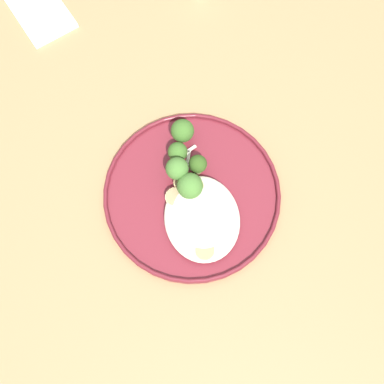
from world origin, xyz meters
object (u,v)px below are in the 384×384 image
at_px(seared_scallop_half_hidden, 198,240).
at_px(broccoli_floret_front_edge, 178,152).
at_px(broccoli_floret_rear_charred, 177,169).
at_px(broccoli_floret_beside_noodles, 198,164).
at_px(seared_scallop_tiny_bay, 200,222).
at_px(broccoli_floret_left_leaning, 190,186).
at_px(folded_napkin, 39,9).
at_px(seared_scallop_tilted_round, 176,198).
at_px(seared_scallop_left_edge, 205,251).
at_px(broccoli_floret_center_pile, 182,131).
at_px(dinner_plate, 192,194).
at_px(seared_scallop_front_small, 215,223).
at_px(seared_scallop_rear_pale, 183,183).
at_px(seared_scallop_on_noodles, 195,188).

height_order(seared_scallop_half_hidden, broccoli_floret_front_edge, broccoli_floret_front_edge).
relative_size(broccoli_floret_rear_charred, broccoli_floret_beside_noodles, 1.32).
bearing_deg(seared_scallop_tiny_bay, broccoli_floret_front_edge, -171.56).
height_order(broccoli_floret_left_leaning, folded_napkin, broccoli_floret_left_leaning).
relative_size(seared_scallop_tilted_round, broccoli_floret_left_leaning, 0.60).
height_order(seared_scallop_left_edge, folded_napkin, seared_scallop_left_edge).
xyz_separation_m(seared_scallop_left_edge, broccoli_floret_beside_noodles, (-0.14, 0.01, 0.01)).
bearing_deg(seared_scallop_half_hidden, broccoli_floret_center_pile, 179.03).
relative_size(dinner_plate, seared_scallop_front_small, 8.42).
distance_m(seared_scallop_rear_pale, broccoli_floret_left_leaning, 0.03).
height_order(seared_scallop_half_hidden, seared_scallop_on_noodles, seared_scallop_on_noodles).
distance_m(seared_scallop_tilted_round, seared_scallop_rear_pale, 0.03).
bearing_deg(broccoli_floret_front_edge, seared_scallop_tiny_bay, 8.44).
relative_size(dinner_plate, broccoli_floret_front_edge, 6.65).
bearing_deg(seared_scallop_on_noodles, seared_scallop_rear_pale, -122.69).
distance_m(seared_scallop_left_edge, seared_scallop_rear_pale, 0.12).
xyz_separation_m(dinner_plate, seared_scallop_left_edge, (0.10, 0.00, 0.01)).
relative_size(seared_scallop_left_edge, seared_scallop_on_noodles, 1.11).
bearing_deg(broccoli_floret_front_edge, broccoli_floret_rear_charred, -9.15).
height_order(seared_scallop_front_small, seared_scallop_tiny_bay, seared_scallop_front_small).
bearing_deg(broccoli_floret_beside_noodles, seared_scallop_on_noodles, -14.29).
bearing_deg(seared_scallop_tiny_bay, folded_napkin, -153.05).
relative_size(seared_scallop_on_noodles, seared_scallop_rear_pale, 0.97).
height_order(seared_scallop_half_hidden, broccoli_floret_left_leaning, broccoli_floret_left_leaning).
height_order(seared_scallop_tiny_bay, broccoli_floret_rear_charred, broccoli_floret_rear_charred).
xyz_separation_m(seared_scallop_half_hidden, seared_scallop_on_noodles, (-0.08, 0.01, 0.00)).
height_order(seared_scallop_half_hidden, broccoli_floret_beside_noodles, broccoli_floret_beside_noodles).
bearing_deg(seared_scallop_left_edge, seared_scallop_rear_pale, -171.58).
bearing_deg(seared_scallop_tiny_bay, seared_scallop_left_edge, 0.59).
xyz_separation_m(seared_scallop_tiny_bay, seared_scallop_tilted_round, (-0.05, -0.03, 0.00)).
bearing_deg(broccoli_floret_front_edge, folded_napkin, -147.78).
xyz_separation_m(dinner_plate, seared_scallop_rear_pale, (-0.02, -0.01, 0.01)).
bearing_deg(seared_scallop_on_noodles, dinner_plate, -52.79).
distance_m(dinner_plate, broccoli_floret_beside_noodles, 0.05).
bearing_deg(seared_scallop_half_hidden, broccoli_floret_beside_noodles, 171.03).
height_order(seared_scallop_left_edge, broccoli_floret_center_pile, broccoli_floret_center_pile).
bearing_deg(broccoli_floret_rear_charred, seared_scallop_on_noodles, 42.63).
xyz_separation_m(seared_scallop_tilted_round, broccoli_floret_front_edge, (-0.07, 0.01, 0.01)).
xyz_separation_m(seared_scallop_tilted_round, broccoli_floret_center_pile, (-0.11, 0.03, 0.02)).
bearing_deg(seared_scallop_front_small, dinner_plate, -154.06).
relative_size(broccoli_floret_rear_charred, folded_napkin, 0.39).
distance_m(seared_scallop_front_small, seared_scallop_tilted_round, 0.07).
bearing_deg(dinner_plate, broccoli_floret_center_pile, -179.74).
distance_m(seared_scallop_rear_pale, broccoli_floret_front_edge, 0.05).
bearing_deg(broccoli_floret_front_edge, seared_scallop_rear_pale, 0.98).
bearing_deg(broccoli_floret_beside_noodles, seared_scallop_front_small, 6.93).
height_order(broccoli_floret_left_leaning, broccoli_floret_front_edge, broccoli_floret_left_leaning).
height_order(dinner_plate, seared_scallop_on_noodles, seared_scallop_on_noodles).
distance_m(broccoli_floret_rear_charred, broccoli_floret_front_edge, 0.04).
bearing_deg(broccoli_floret_left_leaning, broccoli_floret_center_pile, 178.54).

